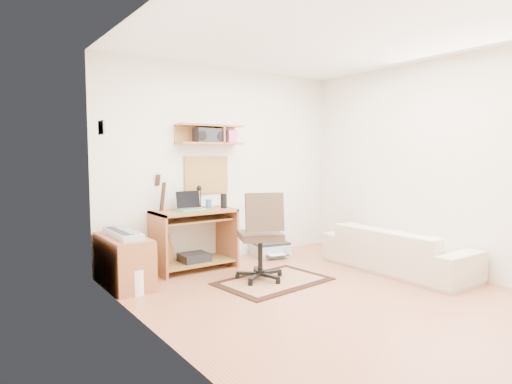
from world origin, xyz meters
TOP-DOWN VIEW (x-y plane):
  - floor at (0.00, 0.00)m, footprint 3.60×4.00m
  - ceiling at (0.00, 0.00)m, footprint 3.60×4.00m
  - back_wall at (0.00, 2.00)m, footprint 3.60×0.01m
  - left_wall at (-1.80, 0.00)m, footprint 0.01×4.00m
  - right_wall at (1.80, 0.00)m, footprint 0.01×4.00m
  - wall_shelf at (-0.30, 1.88)m, footprint 0.90×0.25m
  - cork_board at (-0.30, 1.98)m, footprint 0.64×0.03m
  - wall_photo at (-1.79, 1.50)m, footprint 0.02×0.20m
  - desk at (-0.63, 1.73)m, footprint 1.00×0.55m
  - laptop at (-0.66, 1.71)m, footprint 0.32×0.32m
  - speaker at (-0.22, 1.68)m, footprint 0.08×0.08m
  - desk_lamp at (-0.45, 1.87)m, footprint 0.10×0.10m
  - pencil_cup at (-0.36, 1.83)m, footprint 0.07×0.07m
  - boombox at (-0.32, 1.87)m, footprint 0.38×0.17m
  - rug at (-0.15, 0.71)m, footprint 1.31×0.95m
  - task_chair at (-0.24, 0.84)m, footprint 0.70×0.70m
  - cabinet at (-1.58, 1.55)m, footprint 0.40×0.90m
  - music_keyboard at (-1.58, 1.55)m, footprint 0.23×0.73m
  - guitar at (-0.98, 1.86)m, footprint 0.37×0.30m
  - waste_basket at (-1.57, 1.20)m, footprint 0.24×0.24m
  - printer at (0.59, 1.75)m, footprint 0.57×0.48m
  - sofa at (1.38, 0.19)m, footprint 0.55×1.87m

SIDE VIEW (x-z plane):
  - floor at x=0.00m, z-range -0.01..0.00m
  - rug at x=-0.15m, z-range 0.00..0.02m
  - printer at x=0.59m, z-range -0.01..0.18m
  - waste_basket at x=-1.57m, z-range 0.00..0.27m
  - cabinet at x=-1.58m, z-range 0.00..0.55m
  - sofa at x=1.38m, z-range 0.00..0.73m
  - desk at x=-0.63m, z-range 0.00..0.75m
  - task_chair at x=-0.24m, z-range 0.00..1.04m
  - music_keyboard at x=-1.58m, z-range 0.55..0.61m
  - guitar at x=-0.98m, z-range 0.00..1.20m
  - pencil_cup at x=-0.36m, z-range 0.75..0.86m
  - speaker at x=-0.22m, z-range 0.75..0.94m
  - laptop at x=-0.66m, z-range 0.75..0.99m
  - desk_lamp at x=-0.45m, z-range 0.75..1.04m
  - cork_board at x=-0.30m, z-range 0.92..1.42m
  - back_wall at x=0.00m, z-range 0.00..2.60m
  - left_wall at x=-1.80m, z-range 0.00..2.60m
  - right_wall at x=1.80m, z-range 0.00..2.60m
  - boombox at x=-0.32m, z-range 1.58..1.78m
  - wall_shelf at x=-0.30m, z-range 1.57..1.83m
  - wall_photo at x=-1.79m, z-range 1.65..1.79m
  - ceiling at x=0.00m, z-range 2.60..2.61m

